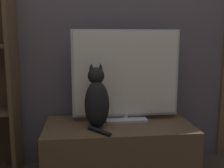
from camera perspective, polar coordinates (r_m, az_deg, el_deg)
name	(u,v)px	position (r m, az deg, el deg)	size (l,w,h in m)	color
wall_back	(114,10)	(2.25, 0.36, 15.81)	(4.80, 0.05, 2.60)	#564C51
tv_stand	(118,150)	(2.10, 1.40, -14.16)	(1.11, 0.55, 0.42)	brown
tv	(126,76)	(2.05, 3.04, 1.65)	(0.84, 0.19, 0.71)	#B7B7BC
cat	(97,101)	(1.90, -3.34, -3.62)	(0.19, 0.30, 0.47)	black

